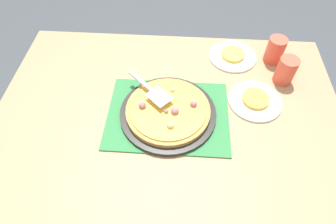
% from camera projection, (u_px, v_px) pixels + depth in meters
% --- Properties ---
extents(ground_plane, '(8.00, 8.00, 0.00)m').
position_uv_depth(ground_plane, '(168.00, 189.00, 1.72)').
color(ground_plane, '#3D4247').
extents(dining_table, '(1.40, 1.00, 0.75)m').
position_uv_depth(dining_table, '(168.00, 130.00, 1.21)').
color(dining_table, '#9E7A56').
rests_on(dining_table, ground_plane).
extents(placemat, '(0.48, 0.36, 0.01)m').
position_uv_depth(placemat, '(168.00, 115.00, 1.12)').
color(placemat, '#2D753D').
rests_on(placemat, dining_table).
extents(pizza_pan, '(0.38, 0.38, 0.01)m').
position_uv_depth(pizza_pan, '(168.00, 113.00, 1.11)').
color(pizza_pan, black).
rests_on(pizza_pan, placemat).
extents(pizza, '(0.33, 0.33, 0.05)m').
position_uv_depth(pizza, '(168.00, 110.00, 1.10)').
color(pizza, '#B78442').
rests_on(pizza, pizza_pan).
extents(plate_near_left, '(0.22, 0.22, 0.01)m').
position_uv_depth(plate_near_left, '(232.00, 56.00, 1.33)').
color(plate_near_left, white).
rests_on(plate_near_left, dining_table).
extents(plate_far_right, '(0.22, 0.22, 0.01)m').
position_uv_depth(plate_far_right, '(255.00, 101.00, 1.16)').
color(plate_far_right, white).
rests_on(plate_far_right, dining_table).
extents(served_slice_left, '(0.11, 0.11, 0.02)m').
position_uv_depth(served_slice_left, '(233.00, 54.00, 1.32)').
color(served_slice_left, '#EAB747').
rests_on(served_slice_left, plate_near_left).
extents(served_slice_right, '(0.11, 0.11, 0.02)m').
position_uv_depth(served_slice_right, '(256.00, 99.00, 1.15)').
color(served_slice_right, gold).
rests_on(served_slice_right, plate_far_right).
extents(cup_near, '(0.08, 0.08, 0.12)m').
position_uv_depth(cup_near, '(275.00, 50.00, 1.27)').
color(cup_near, '#E04C38').
rests_on(cup_near, dining_table).
extents(cup_far, '(0.08, 0.08, 0.12)m').
position_uv_depth(cup_far, '(286.00, 71.00, 1.19)').
color(cup_far, '#E04C38').
rests_on(cup_far, dining_table).
extents(pizza_server, '(0.20, 0.19, 0.01)m').
position_uv_depth(pizza_server, '(151.00, 90.00, 1.11)').
color(pizza_server, silver).
rests_on(pizza_server, pizza).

